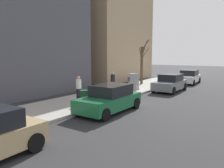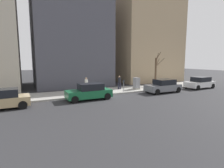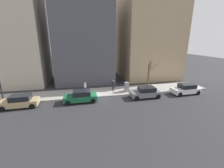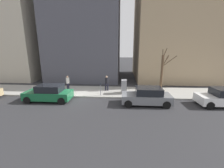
# 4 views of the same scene
# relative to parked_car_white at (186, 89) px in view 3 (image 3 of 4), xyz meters

# --- Properties ---
(ground_plane) EXTENTS (120.00, 120.00, 0.00)m
(ground_plane) POSITION_rel_parked_car_white_xyz_m (1.16, 13.25, -0.74)
(ground_plane) COLOR #2B2B2D
(sidewalk) EXTENTS (4.00, 36.00, 0.15)m
(sidewalk) POSITION_rel_parked_car_white_xyz_m (3.16, 13.25, -0.66)
(sidewalk) COLOR #9E9B93
(sidewalk) RESTS_ON ground
(parked_car_white) EXTENTS (2.06, 4.26, 1.52)m
(parked_car_white) POSITION_rel_parked_car_white_xyz_m (0.00, 0.00, 0.00)
(parked_car_white) COLOR white
(parked_car_white) RESTS_ON ground
(parked_car_grey) EXTENTS (1.94, 4.21, 1.52)m
(parked_car_grey) POSITION_rel_parked_car_white_xyz_m (-0.14, 6.51, 0.00)
(parked_car_grey) COLOR slate
(parked_car_grey) RESTS_ON ground
(parked_car_green) EXTENTS (1.92, 4.20, 1.52)m
(parked_car_green) POSITION_rel_parked_car_white_xyz_m (0.15, 15.39, 0.00)
(parked_car_green) COLOR #196038
(parked_car_green) RESTS_ON ground
(parked_car_tan) EXTENTS (2.01, 4.24, 1.52)m
(parked_car_tan) POSITION_rel_parked_car_white_xyz_m (0.00, 22.53, 0.00)
(parked_car_tan) COLOR tan
(parked_car_tan) RESTS_ON ground
(parking_meter) EXTENTS (0.14, 0.10, 1.35)m
(parking_meter) POSITION_rel_parked_car_white_xyz_m (1.61, 10.78, 0.24)
(parking_meter) COLOR slate
(parking_meter) RESTS_ON sidewalk
(utility_box) EXTENTS (0.83, 0.61, 1.43)m
(utility_box) POSITION_rel_parked_car_white_xyz_m (2.46, 8.45, 0.11)
(utility_box) COLOR #A8A399
(utility_box) RESTS_ON sidewalk
(bare_tree) EXTENTS (1.55, 1.71, 4.66)m
(bare_tree) POSITION_rel_parked_car_white_xyz_m (3.75, 4.32, 1.58)
(bare_tree) COLOR brown
(bare_tree) RESTS_ON sidewalk
(trash_bin) EXTENTS (0.56, 0.56, 0.90)m
(trash_bin) POSITION_rel_parked_car_white_xyz_m (2.06, 15.37, -0.14)
(trash_bin) COLOR #14381E
(trash_bin) RESTS_ON sidewalk
(pedestrian_near_meter) EXTENTS (0.36, 0.40, 1.66)m
(pedestrian_near_meter) POSITION_rel_parked_car_white_xyz_m (3.38, 10.35, 0.35)
(pedestrian_near_meter) COLOR #1E1E2D
(pedestrian_near_meter) RESTS_ON sidewalk
(pedestrian_midblock) EXTENTS (0.40, 0.36, 1.66)m
(pedestrian_midblock) POSITION_rel_parked_car_white_xyz_m (3.17, 14.68, 0.35)
(pedestrian_midblock) COLOR #1E1E2D
(pedestrian_midblock) RESTS_ON sidewalk
(office_tower_left) EXTENTS (11.21, 11.21, 16.33)m
(office_tower_left) POSITION_rel_parked_car_white_xyz_m (12.26, 0.96, 7.43)
(office_tower_left) COLOR tan
(office_tower_left) RESTS_ON ground
(office_block_center) EXTENTS (10.35, 10.35, 16.76)m
(office_block_center) POSITION_rel_parked_car_white_xyz_m (11.83, 14.38, 7.64)
(office_block_center) COLOR #4C4C56
(office_block_center) RESTS_ON ground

